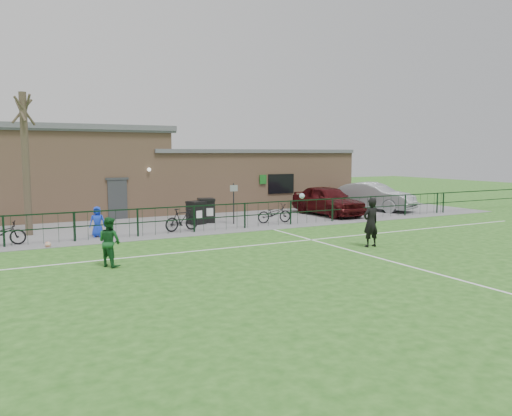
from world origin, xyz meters
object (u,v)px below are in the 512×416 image
car_maroon (328,200)px  bicycle_c (1,233)px  sign_post (234,204)px  bicycle_e (274,213)px  wheelie_bin_right (206,211)px  bicycle_d (182,220)px  car_silver (372,196)px  spectator_child (97,222)px  bare_tree (26,165)px  wheelie_bin_left (196,213)px  outfield_player (109,242)px  ball_ground (48,245)px

car_maroon → bicycle_c: (-16.38, -1.79, -0.37)m
sign_post → bicycle_e: (1.97, -0.58, -0.53)m
wheelie_bin_right → bicycle_d: wheelie_bin_right is taller
sign_post → car_maroon: (6.17, 0.72, -0.17)m
sign_post → car_silver: sign_post is taller
car_silver → bicycle_d: (-13.02, -2.35, -0.33)m
bicycle_d → spectator_child: (-3.63, 0.12, 0.13)m
bare_tree → bicycle_d: 6.89m
bicycle_c → spectator_child: (3.57, 0.25, 0.18)m
bicycle_d → spectator_child: 3.64m
wheelie_bin_left → car_silver: 11.67m
wheelie_bin_left → outfield_player: 9.27m
spectator_child → ball_ground: 2.57m
sign_post → bicycle_c: (-10.21, -1.07, -0.54)m
wheelie_bin_left → ball_ground: size_ratio=4.64×
wheelie_bin_left → car_maroon: 7.82m
wheelie_bin_right → sign_post: bearing=-36.6°
bicycle_d → car_maroon: bearing=-91.8°
wheelie_bin_right → car_silver: size_ratio=0.22×
outfield_player → spectator_child: bearing=-39.5°
wheelie_bin_left → bicycle_d: 2.24m
bare_tree → ball_ground: 4.41m
bare_tree → bicycle_e: bare_tree is taller
car_maroon → ball_ground: bearing=-170.9°
bicycle_d → bicycle_c: bearing=79.0°
wheelie_bin_left → wheelie_bin_right: wheelie_bin_right is taller
outfield_player → sign_post: bearing=-81.2°
bicycle_d → outfield_player: (-4.30, -5.56, 0.24)m
bare_tree → car_maroon: size_ratio=1.23×
bicycle_c → ball_ground: (1.52, -1.19, -0.36)m
wheelie_bin_right → bicycle_e: 3.43m
wheelie_bin_right → car_maroon: (7.15, -0.44, 0.27)m
car_maroon → spectator_child: bearing=-175.4°
car_maroon → spectator_child: size_ratio=3.83×
bicycle_e → spectator_child: spectator_child is taller
bare_tree → car_silver: size_ratio=1.18×
car_silver → bicycle_e: 8.29m
spectator_child → sign_post: bearing=26.1°
car_maroon → bicycle_e: car_maroon is taller
car_silver → ball_ground: size_ratio=22.83×
bicycle_d → wheelie_bin_right: bearing=-56.0°
bicycle_c → bicycle_d: size_ratio=1.03×
wheelie_bin_right → bicycle_c: size_ratio=0.65×
car_silver → car_maroon: bearing=166.7°
wheelie_bin_left → spectator_child: spectator_child is taller
outfield_player → ball_ground: bearing=-14.7°
bare_tree → bicycle_c: (-1.09, -2.11, -2.52)m
wheelie_bin_left → spectator_child: (-5.00, -1.66, 0.12)m
bare_tree → ball_ground: (0.43, -3.30, -2.89)m
bare_tree → car_silver: 19.26m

